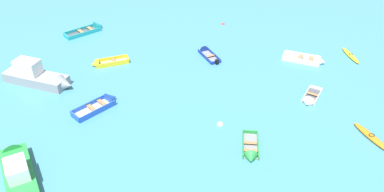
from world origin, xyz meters
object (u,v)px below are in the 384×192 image
(rowboat_yellow_near_left, at_px, (103,63))
(rowboat_white_back_row_center, at_px, (312,61))
(rowboat_white_far_back, at_px, (309,100))
(kayak_orange_center, at_px, (371,137))
(rowboat_blue_midfield_left, at_px, (104,103))
(mooring_buoy_between_boats_right, at_px, (223,24))
(motor_launch_grey_back_row_left, at_px, (39,77))
(rowboat_turquoise_cluster_outer, at_px, (92,29))
(rowboat_green_near_right, at_px, (251,153))
(motor_launch_green_far_left, at_px, (17,168))
(rowboat_deep_blue_far_right, at_px, (205,52))
(mooring_buoy_midfield, at_px, (220,125))
(kayak_yellow_outer_left, at_px, (350,55))

(rowboat_yellow_near_left, relative_size, rowboat_white_back_row_center, 0.88)
(rowboat_white_far_back, bearing_deg, rowboat_yellow_near_left, 168.09)
(kayak_orange_center, height_order, rowboat_blue_midfield_left, rowboat_blue_midfield_left)
(rowboat_yellow_near_left, xyz_separation_m, mooring_buoy_between_boats_right, (10.72, 10.21, -0.19))
(motor_launch_grey_back_row_left, bearing_deg, rowboat_turquoise_cluster_outer, 83.95)
(rowboat_green_near_right, distance_m, motor_launch_grey_back_row_left, 19.28)
(motor_launch_green_far_left, relative_size, mooring_buoy_between_boats_right, 15.74)
(motor_launch_green_far_left, distance_m, rowboat_blue_midfield_left, 8.55)
(rowboat_white_back_row_center, bearing_deg, rowboat_deep_blue_far_right, 176.33)
(rowboat_green_near_right, relative_size, motor_launch_green_far_left, 0.57)
(rowboat_yellow_near_left, bearing_deg, kayak_orange_center, -19.83)
(rowboat_white_far_back, height_order, rowboat_blue_midfield_left, rowboat_blue_midfield_left)
(rowboat_white_far_back, bearing_deg, motor_launch_grey_back_row_left, 179.53)
(rowboat_white_far_back, height_order, rowboat_turquoise_cluster_outer, rowboat_turquoise_cluster_outer)
(mooring_buoy_midfield, bearing_deg, motor_launch_grey_back_row_left, 166.02)
(rowboat_white_far_back, distance_m, kayak_orange_center, 5.59)
(motor_launch_green_far_left, height_order, rowboat_yellow_near_left, motor_launch_green_far_left)
(rowboat_yellow_near_left, bearing_deg, rowboat_white_back_row_center, 7.59)
(motor_launch_green_far_left, height_order, rowboat_white_back_row_center, motor_launch_green_far_left)
(rowboat_green_near_right, relative_size, rowboat_yellow_near_left, 0.87)
(rowboat_deep_blue_far_right, xyz_separation_m, mooring_buoy_between_boats_right, (1.42, 6.97, -0.15))
(rowboat_green_near_right, relative_size, mooring_buoy_between_boats_right, 8.94)
(rowboat_deep_blue_far_right, bearing_deg, motor_launch_grey_back_row_left, -153.33)
(rowboat_deep_blue_far_right, height_order, motor_launch_grey_back_row_left, motor_launch_grey_back_row_left)
(rowboat_white_back_row_center, bearing_deg, rowboat_green_near_right, -114.13)
(rowboat_turquoise_cluster_outer, xyz_separation_m, rowboat_white_back_row_center, (22.76, -4.47, 0.02))
(rowboat_turquoise_cluster_outer, xyz_separation_m, mooring_buoy_between_boats_right, (14.05, 3.15, -0.19))
(motor_launch_green_far_left, bearing_deg, mooring_buoy_midfield, 26.96)
(motor_launch_grey_back_row_left, bearing_deg, rowboat_yellow_near_left, 39.46)
(rowboat_blue_midfield_left, height_order, mooring_buoy_between_boats_right, rowboat_blue_midfield_left)
(kayak_orange_center, bearing_deg, rowboat_turquoise_cluster_outer, 149.43)
(rowboat_white_far_back, xyz_separation_m, rowboat_turquoise_cluster_outer, (-21.67, 10.93, 0.06))
(rowboat_white_far_back, height_order, kayak_orange_center, rowboat_white_far_back)
(rowboat_deep_blue_far_right, xyz_separation_m, rowboat_white_back_row_center, (10.12, -0.65, 0.07))
(kayak_yellow_outer_left, distance_m, kayak_orange_center, 12.19)
(rowboat_yellow_near_left, xyz_separation_m, rowboat_white_back_row_center, (19.42, 2.59, 0.02))
(rowboat_deep_blue_far_right, xyz_separation_m, mooring_buoy_midfield, (1.99, -10.84, -0.15))
(rowboat_turquoise_cluster_outer, height_order, motor_launch_grey_back_row_left, motor_launch_grey_back_row_left)
(kayak_yellow_outer_left, bearing_deg, rowboat_yellow_near_left, -169.88)
(kayak_yellow_outer_left, bearing_deg, rowboat_deep_blue_far_right, -176.25)
(rowboat_white_far_back, height_order, mooring_buoy_midfield, rowboat_white_far_back)
(rowboat_white_far_back, xyz_separation_m, rowboat_white_back_row_center, (1.09, 6.46, 0.08))
(rowboat_white_far_back, distance_m, rowboat_white_back_row_center, 6.55)
(rowboat_white_back_row_center, bearing_deg, rowboat_yellow_near_left, -172.41)
(rowboat_green_near_right, distance_m, mooring_buoy_between_boats_right, 21.00)
(rowboat_green_near_right, height_order, motor_launch_green_far_left, motor_launch_green_far_left)
(motor_launch_green_far_left, xyz_separation_m, rowboat_yellow_near_left, (1.37, 14.04, -0.37))
(motor_launch_grey_back_row_left, bearing_deg, rowboat_deep_blue_far_right, 26.67)
(mooring_buoy_between_boats_right, bearing_deg, kayak_yellow_outer_left, -25.72)
(rowboat_yellow_near_left, bearing_deg, rowboat_green_near_right, -38.12)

